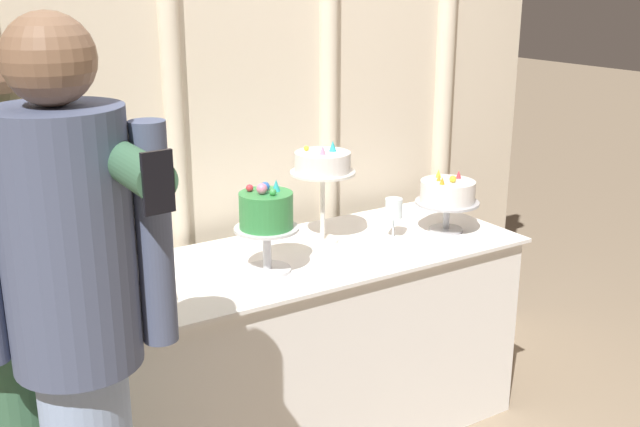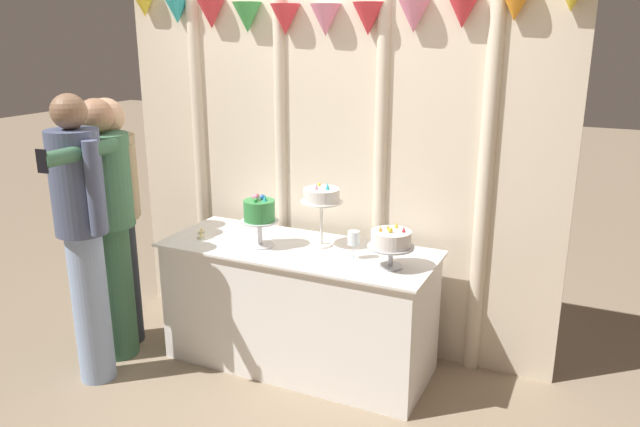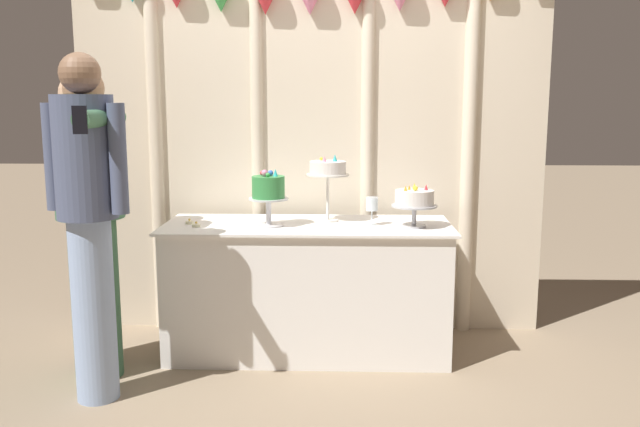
% 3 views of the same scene
% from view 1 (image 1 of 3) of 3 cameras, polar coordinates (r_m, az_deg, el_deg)
% --- Properties ---
extents(draped_curtain, '(3.04, 0.19, 2.55)m').
position_cam_1_polar(draped_curtain, '(3.18, -5.09, 10.17)').
color(draped_curtain, beige).
rests_on(draped_curtain, ground_plane).
extents(cake_table, '(1.71, 0.67, 0.80)m').
position_cam_1_polar(cake_table, '(3.10, -0.79, -9.89)').
color(cake_table, white).
rests_on(cake_table, ground_plane).
extents(cake_display_leftmost, '(0.23, 0.23, 0.34)m').
position_cam_1_polar(cake_display_leftmost, '(2.71, -4.03, -0.18)').
color(cake_display_leftmost, silver).
rests_on(cake_display_leftmost, cake_table).
extents(cake_display_center, '(0.26, 0.26, 0.41)m').
position_cam_1_polar(cake_display_center, '(2.99, 0.20, 3.45)').
color(cake_display_center, silver).
rests_on(cake_display_center, cake_table).
extents(cake_display_rightmost, '(0.27, 0.27, 0.25)m').
position_cam_1_polar(cake_display_rightmost, '(3.19, 9.47, 1.41)').
color(cake_display_rightmost, '#B2B2B7').
rests_on(cake_display_rightmost, cake_table).
extents(wine_glass, '(0.07, 0.07, 0.17)m').
position_cam_1_polar(wine_glass, '(3.09, 5.51, 0.29)').
color(wine_glass, silver).
rests_on(wine_glass, cake_table).
extents(tealight_far_left, '(0.05, 0.05, 0.03)m').
position_cam_1_polar(tealight_far_left, '(2.65, -13.76, -5.68)').
color(tealight_far_left, beige).
rests_on(tealight_far_left, cake_table).
extents(tealight_near_left, '(0.05, 0.05, 0.03)m').
position_cam_1_polar(tealight_near_left, '(2.59, -11.82, -6.12)').
color(tealight_near_left, beige).
rests_on(tealight_near_left, cake_table).
extents(guest_girl_blue_dress, '(0.49, 0.84, 1.70)m').
position_cam_1_polar(guest_girl_blue_dress, '(2.16, -21.91, -8.33)').
color(guest_girl_blue_dress, '#3D6B4C').
rests_on(guest_girl_blue_dress, ground_plane).
extents(guest_man_dark_suit, '(0.45, 0.37, 1.75)m').
position_cam_1_polar(guest_man_dark_suit, '(1.91, -17.50, -9.70)').
color(guest_man_dark_suit, '#93ADD6').
rests_on(guest_man_dark_suit, ground_plane).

